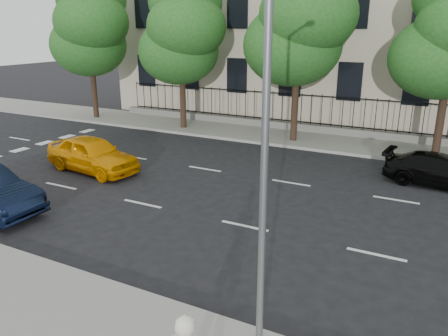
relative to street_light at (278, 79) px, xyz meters
name	(u,v)px	position (x,y,z in m)	size (l,w,h in m)	color
ground	(206,262)	(-2.50, 1.77, -5.15)	(120.00, 120.00, 0.00)	black
far_sidewalk	(333,142)	(-2.50, 15.77, -5.07)	(60.00, 4.00, 0.15)	gray
lane_markings	(271,202)	(-2.50, 6.52, -5.14)	(49.60, 4.62, 0.01)	silver
crosswalk	(6,154)	(-16.50, 6.37, -5.14)	(0.50, 12.10, 0.01)	silver
iron_fence	(341,126)	(-2.50, 17.47, -4.50)	(30.00, 0.50, 2.20)	slate
street_light	(278,79)	(0.00, 0.00, 0.00)	(0.25, 3.32, 8.05)	slate
tree_a	(90,25)	(-18.46, 15.13, 0.98)	(5.71, 5.31, 9.39)	#382619
tree_b	(183,30)	(-11.46, 15.13, 0.69)	(5.53, 5.12, 8.97)	#382619
tree_c	(301,18)	(-4.46, 15.13, 1.26)	(5.89, 5.50, 9.80)	#382619
yellow_taxi	(92,154)	(-10.68, 6.31, -4.38)	(1.81, 4.50, 1.53)	orange
black_sedan	(441,171)	(2.84, 11.14, -4.52)	(1.76, 4.34, 1.26)	black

